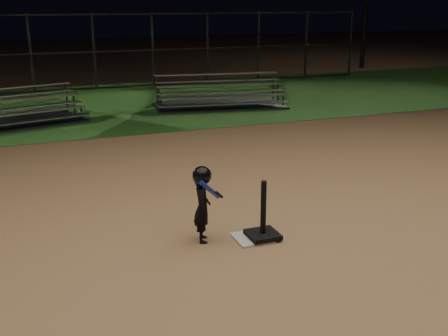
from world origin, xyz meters
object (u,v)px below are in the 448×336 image
(batting_tee, at_px, (263,227))
(bleacher_left, at_px, (8,118))
(home_plate, at_px, (252,238))
(bleacher_right, at_px, (220,100))
(child_batter, at_px, (202,202))

(batting_tee, relative_size, bleacher_left, 0.20)
(home_plate, xyz_separation_m, batting_tee, (0.12, -0.05, 0.15))
(bleacher_left, xyz_separation_m, bleacher_right, (5.62, 0.47, 0.01))
(home_plate, relative_size, bleacher_right, 0.12)
(batting_tee, relative_size, child_batter, 0.76)
(batting_tee, bearing_deg, bleacher_right, 72.73)
(bleacher_left, bearing_deg, bleacher_right, -9.97)
(home_plate, bearing_deg, child_batter, 164.13)
(home_plate, relative_size, bleacher_left, 0.12)
(bleacher_left, bearing_deg, child_batter, -89.13)
(home_plate, height_order, child_batter, child_batter)
(home_plate, height_order, bleacher_right, bleacher_right)
(home_plate, height_order, batting_tee, batting_tee)
(child_batter, relative_size, bleacher_right, 0.26)
(bleacher_left, bearing_deg, home_plate, -85.56)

